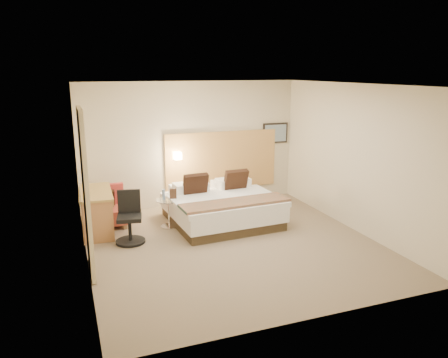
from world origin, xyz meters
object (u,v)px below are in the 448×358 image
object	(u,v)px
desk	(97,200)
lounge_chair	(107,210)
side_table	(169,212)
desk_chair	(130,222)
bed	(221,207)

from	to	relation	value
desk	lounge_chair	bearing A→B (deg)	57.86
side_table	desk	xyz separation A→B (m)	(-1.28, 0.21, 0.31)
side_table	desk_chair	bearing A→B (deg)	-148.08
side_table	desk_chair	size ratio (longest dim) A/B	0.62
desk	side_table	bearing A→B (deg)	-9.20
lounge_chair	desk	xyz separation A→B (m)	(-0.18, -0.28, 0.31)
side_table	desk	distance (m)	1.34
bed	side_table	bearing A→B (deg)	174.95
bed	desk_chair	bearing A→B (deg)	-167.24
side_table	desk	size ratio (longest dim) A/B	0.44
lounge_chair	side_table	xyz separation A→B (m)	(1.11, -0.49, -0.00)
desk	desk_chair	bearing A→B (deg)	-56.59
lounge_chair	desk	world-z (taller)	desk
side_table	desk_chair	distance (m)	0.96
bed	desk_chair	size ratio (longest dim) A/B	2.31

